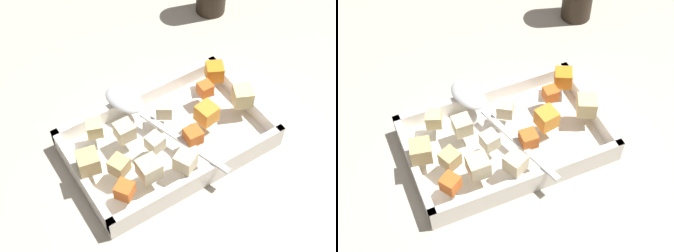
% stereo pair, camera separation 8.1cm
% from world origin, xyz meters
% --- Properties ---
extents(ground_plane, '(4.00, 4.00, 0.00)m').
position_xyz_m(ground_plane, '(0.00, 0.00, 0.00)').
color(ground_plane, '#BCB29E').
extents(baking_dish, '(0.33, 0.20, 0.05)m').
position_xyz_m(baking_dish, '(0.01, -0.01, 0.01)').
color(baking_dish, white).
rests_on(baking_dish, ground_plane).
extents(carrot_chunk_rim_edge, '(0.02, 0.02, 0.02)m').
position_xyz_m(carrot_chunk_rim_edge, '(0.10, 0.02, 0.06)').
color(carrot_chunk_rim_edge, orange).
rests_on(carrot_chunk_rim_edge, baking_dish).
extents(carrot_chunk_under_handle, '(0.04, 0.04, 0.03)m').
position_xyz_m(carrot_chunk_under_handle, '(0.14, 0.05, 0.06)').
color(carrot_chunk_under_handle, orange).
rests_on(carrot_chunk_under_handle, baking_dish).
extents(carrot_chunk_corner_se, '(0.03, 0.03, 0.03)m').
position_xyz_m(carrot_chunk_corner_se, '(0.03, -0.05, 0.06)').
color(carrot_chunk_corner_se, orange).
rests_on(carrot_chunk_corner_se, baking_dish).
extents(carrot_chunk_near_left, '(0.04, 0.04, 0.03)m').
position_xyz_m(carrot_chunk_near_left, '(0.07, -0.03, 0.06)').
color(carrot_chunk_near_left, orange).
rests_on(carrot_chunk_near_left, baking_dish).
extents(carrot_chunk_corner_ne, '(0.03, 0.03, 0.02)m').
position_xyz_m(carrot_chunk_corner_ne, '(-0.11, -0.08, 0.06)').
color(carrot_chunk_corner_ne, orange).
rests_on(carrot_chunk_corner_ne, baking_dish).
extents(potato_chunk_front_center, '(0.04, 0.04, 0.03)m').
position_xyz_m(potato_chunk_front_center, '(-0.10, -0.04, 0.06)').
color(potato_chunk_front_center, tan).
rests_on(potato_chunk_front_center, baking_dish).
extents(potato_chunk_center, '(0.04, 0.04, 0.03)m').
position_xyz_m(potato_chunk_center, '(-0.13, -0.01, 0.06)').
color(potato_chunk_center, tan).
rests_on(potato_chunk_center, baking_dish).
extents(potato_chunk_far_left, '(0.03, 0.03, 0.03)m').
position_xyz_m(potato_chunk_far_left, '(-0.06, -0.07, 0.06)').
color(potato_chunk_far_left, beige).
rests_on(potato_chunk_far_left, baking_dish).
extents(potato_chunk_near_right, '(0.03, 0.03, 0.03)m').
position_xyz_m(potato_chunk_near_right, '(-0.10, 0.05, 0.06)').
color(potato_chunk_near_right, '#E0CC89').
rests_on(potato_chunk_near_right, baking_dish).
extents(potato_chunk_corner_nw, '(0.04, 0.04, 0.03)m').
position_xyz_m(potato_chunk_corner_nw, '(0.02, 0.02, 0.06)').
color(potato_chunk_corner_nw, beige).
rests_on(potato_chunk_corner_nw, baking_dish).
extents(potato_chunk_heap_side, '(0.04, 0.04, 0.03)m').
position_xyz_m(potato_chunk_heap_side, '(0.15, -0.03, 0.06)').
color(potato_chunk_heap_side, '#E0CC89').
rests_on(potato_chunk_heap_side, baking_dish).
extents(potato_chunk_mid_right, '(0.04, 0.04, 0.03)m').
position_xyz_m(potato_chunk_mid_right, '(-0.01, -0.08, 0.06)').
color(potato_chunk_mid_right, beige).
rests_on(potato_chunk_mid_right, baking_dish).
extents(potato_chunk_back_center, '(0.03, 0.03, 0.03)m').
position_xyz_m(potato_chunk_back_center, '(-0.06, 0.02, 0.06)').
color(potato_chunk_back_center, beige).
rests_on(potato_chunk_back_center, baking_dish).
extents(potato_chunk_far_right, '(0.03, 0.03, 0.03)m').
position_xyz_m(potato_chunk_far_right, '(-0.03, -0.03, 0.06)').
color(potato_chunk_far_right, beige).
rests_on(potato_chunk_far_right, baking_dish).
extents(serving_spoon, '(0.11, 0.25, 0.02)m').
position_xyz_m(serving_spoon, '(-0.02, 0.06, 0.05)').
color(serving_spoon, silver).
rests_on(serving_spoon, baking_dish).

